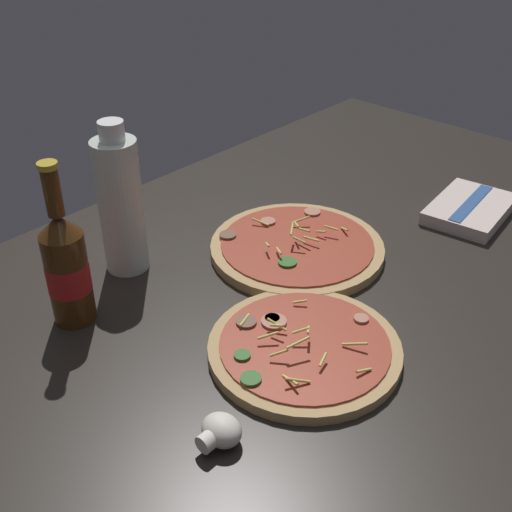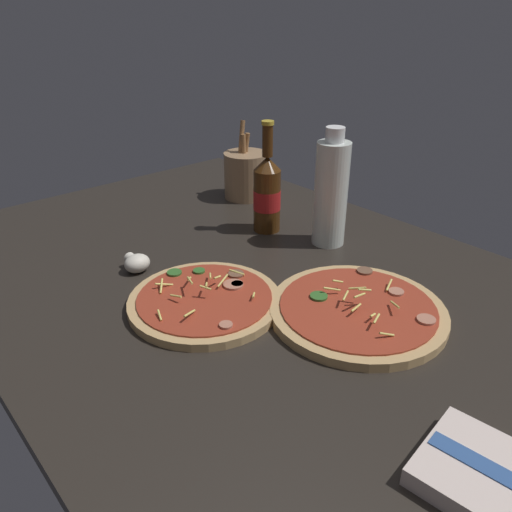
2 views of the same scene
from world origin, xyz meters
TOP-DOWN VIEW (x-y plane):
  - counter_slab at (0.00, 0.00)cm, footprint 160.00×90.00cm
  - pizza_near at (-10.26, -11.51)cm, footprint 26.12×26.12cm
  - pizza_far at (8.90, 5.59)cm, footprint 29.16×29.16cm
  - beer_bottle at (-26.66, 17.74)cm, footprint 6.08×6.08cm
  - oil_bottle at (-13.02, 23.07)cm, footprint 6.93×6.93cm
  - mushroom_left at (-28.74, -14.21)cm, footprint 5.27×5.02cm
  - dish_towel at (40.71, -9.69)cm, footprint 19.26×14.40cm

SIDE VIEW (x-z plane):
  - counter_slab at x=0.00cm, z-range 0.00..2.50cm
  - pizza_near at x=-10.26cm, z-range 1.11..5.66cm
  - pizza_far at x=8.90cm, z-range 0.84..6.01cm
  - dish_towel at x=40.71cm, z-range 2.43..4.99cm
  - mushroom_left at x=-28.74cm, z-range 2.50..6.02cm
  - beer_bottle at x=-26.66cm, z-range -0.89..23.60cm
  - oil_bottle at x=-13.02cm, z-range 1.51..26.25cm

